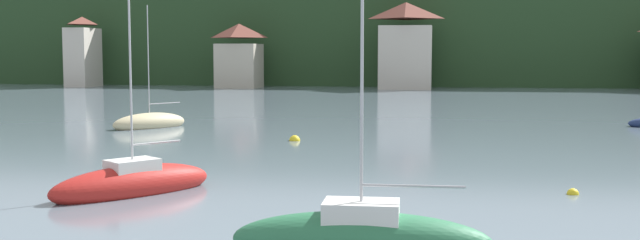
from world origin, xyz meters
name	(u,v)px	position (x,y,z in m)	size (l,w,h in m)	color
wooded_hillside	(430,46)	(2.58, 156.81, 5.69)	(352.00, 72.03, 31.82)	#264223
shore_building_west	(83,53)	(-43.32, 110.02, 4.57)	(3.18, 5.70, 9.39)	beige
shore_building_westcentral	(239,57)	(-21.66, 110.18, 4.06)	(5.52, 6.03, 8.36)	#BCB29E
shore_building_central	(406,47)	(0.00, 110.28, 5.30)	(6.87, 6.24, 10.92)	beige
sailboat_mid_1	(361,239)	(2.23, 30.86, 0.39)	(6.16, 1.79, 9.04)	#2D754C
sailboat_mid_2	(133,183)	(-6.08, 37.39, 0.35)	(4.88, 5.64, 9.15)	red
sailboat_far_6	(150,123)	(-13.75, 58.43, 0.30)	(4.31, 5.04, 7.95)	#CCBC8E
mooring_buoy_near	(295,141)	(-3.52, 53.05, 0.00)	(0.59, 0.59, 0.59)	yellow
mooring_buoy_mid	(573,194)	(8.47, 39.52, 0.00)	(0.40, 0.40, 0.40)	yellow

